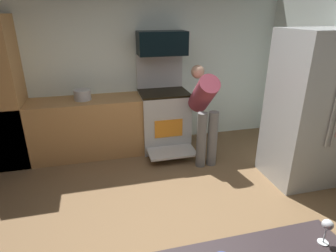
{
  "coord_description": "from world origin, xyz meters",
  "views": [
    {
      "loc": [
        -0.54,
        -2.25,
        2.12
      ],
      "look_at": [
        0.1,
        0.3,
        1.05
      ],
      "focal_mm": 30.08,
      "sensor_mm": 36.0,
      "label": 1
    }
  ],
  "objects_px": {
    "microwave": "(162,43)",
    "person_cook": "(204,108)",
    "refrigerator": "(310,109)",
    "oven_range": "(164,118)",
    "wine_glass_near": "(327,226)",
    "stock_pot": "(82,95)"
  },
  "relations": [
    {
      "from": "microwave",
      "to": "person_cook",
      "type": "bearing_deg",
      "value": -57.35
    },
    {
      "from": "person_cook",
      "to": "refrigerator",
      "type": "bearing_deg",
      "value": -34.29
    },
    {
      "from": "microwave",
      "to": "person_cook",
      "type": "distance_m",
      "value": 1.19
    },
    {
      "from": "oven_range",
      "to": "refrigerator",
      "type": "distance_m",
      "value": 2.15
    },
    {
      "from": "wine_glass_near",
      "to": "stock_pot",
      "type": "distance_m",
      "value": 3.54
    },
    {
      "from": "refrigerator",
      "to": "person_cook",
      "type": "xyz_separation_m",
      "value": [
        -1.13,
        0.77,
        -0.13
      ]
    },
    {
      "from": "oven_range",
      "to": "wine_glass_near",
      "type": "relative_size",
      "value": 9.52
    },
    {
      "from": "oven_range",
      "to": "refrigerator",
      "type": "bearing_deg",
      "value": -41.15
    },
    {
      "from": "oven_range",
      "to": "microwave",
      "type": "height_order",
      "value": "microwave"
    },
    {
      "from": "refrigerator",
      "to": "stock_pot",
      "type": "distance_m",
      "value": 3.15
    },
    {
      "from": "microwave",
      "to": "wine_glass_near",
      "type": "distance_m",
      "value": 3.4
    },
    {
      "from": "microwave",
      "to": "stock_pot",
      "type": "height_order",
      "value": "microwave"
    },
    {
      "from": "microwave",
      "to": "stock_pot",
      "type": "xyz_separation_m",
      "value": [
        -1.24,
        -0.08,
        -0.7
      ]
    },
    {
      "from": "person_cook",
      "to": "stock_pot",
      "type": "distance_m",
      "value": 1.81
    },
    {
      "from": "person_cook",
      "to": "stock_pot",
      "type": "height_order",
      "value": "person_cook"
    },
    {
      "from": "oven_range",
      "to": "microwave",
      "type": "bearing_deg",
      "value": 90.0
    },
    {
      "from": "oven_range",
      "to": "refrigerator",
      "type": "height_order",
      "value": "refrigerator"
    },
    {
      "from": "oven_range",
      "to": "stock_pot",
      "type": "relative_size",
      "value": 6.04
    },
    {
      "from": "person_cook",
      "to": "wine_glass_near",
      "type": "bearing_deg",
      "value": -96.25
    },
    {
      "from": "microwave",
      "to": "stock_pot",
      "type": "bearing_deg",
      "value": -176.3
    },
    {
      "from": "refrigerator",
      "to": "person_cook",
      "type": "relative_size",
      "value": 1.39
    },
    {
      "from": "microwave",
      "to": "wine_glass_near",
      "type": "relative_size",
      "value": 4.68
    }
  ]
}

